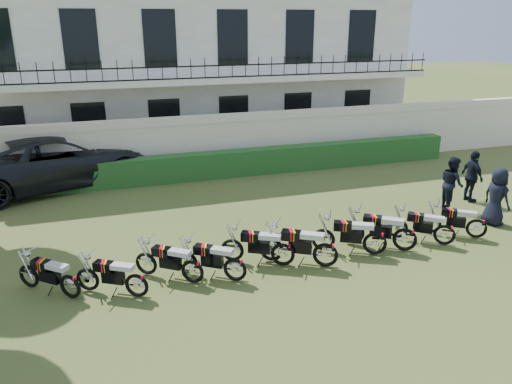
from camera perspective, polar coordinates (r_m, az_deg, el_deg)
The scene contains 18 objects.
ground at distance 13.05m, azimuth 2.85°, elevation -7.42°, with size 100.00×100.00×0.00m, color #415522.
perimeter_wall at distance 19.91m, azimuth -5.19°, elevation 5.57°, with size 30.00×0.35×2.30m.
hedge at distance 19.57m, azimuth -1.75°, elevation 3.36°, with size 18.00×0.60×1.00m, color #1C4F1F.
building at distance 25.30m, azimuth -8.46°, elevation 14.19°, with size 20.40×9.60×7.40m.
motorcycle_0 at distance 11.76m, azimuth -20.54°, elevation -9.49°, with size 1.39×1.21×0.96m.
motorcycle_1 at distance 11.39m, azimuth -13.51°, elevation -9.74°, with size 1.55×0.97×0.95m.
motorcycle_2 at distance 11.72m, azimuth -7.28°, elevation -8.39°, with size 1.49×1.14×0.98m.
motorcycle_3 at distance 11.71m, azimuth -2.41°, elevation -8.23°, with size 1.53×1.11×0.99m.
motorcycle_4 at distance 12.39m, azimuth 3.10°, elevation -6.52°, with size 1.70×1.00×1.03m.
motorcycle_5 at distance 12.42m, azimuth 7.98°, elevation -6.48°, with size 1.75×1.12×1.09m.
motorcycle_6 at distance 13.28m, azimuth 13.48°, elevation -5.14°, with size 1.76×1.02×1.06m.
motorcycle_7 at distance 13.70m, azimuth 16.70°, elevation -4.61°, with size 1.66×1.27×1.09m.
motorcycle_8 at distance 14.42m, azimuth 20.80°, elevation -4.08°, with size 1.45×1.21×0.99m.
motorcycle_9 at distance 15.20m, azimuth 23.96°, elevation -3.35°, with size 1.49×1.08×0.96m.
suv at distance 19.62m, azimuth -21.86°, elevation 3.38°, with size 3.16×6.86×1.91m, color black.
officer_3 at distance 16.35m, azimuth 25.79°, elevation -0.48°, with size 0.85×0.55×1.74m, color black.
officer_4 at distance 17.12m, azimuth 21.47°, elevation 0.95°, with size 0.84×0.66×1.74m, color black.
officer_5 at distance 18.09m, azimuth 23.47°, elevation 1.63°, with size 1.02×0.43×1.75m, color black.
Camera 1 is at (-4.16, -10.90, 5.86)m, focal length 35.00 mm.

